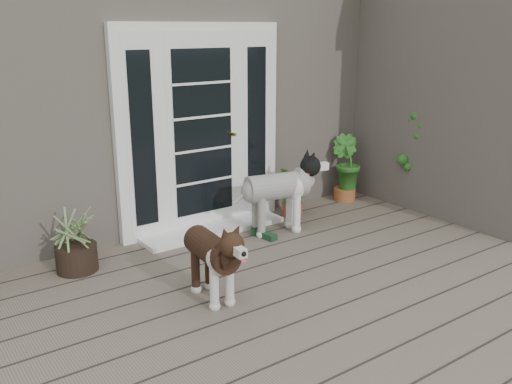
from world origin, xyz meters
TOP-DOWN VIEW (x-y plane):
  - deck at (0.00, 0.40)m, footprint 6.20×4.60m
  - house_main at (0.00, 4.65)m, footprint 7.40×4.00m
  - house_wing at (2.90, 1.50)m, footprint 1.60×2.40m
  - door_unit at (-0.20, 2.60)m, footprint 1.90×0.14m
  - door_step at (-0.20, 2.40)m, footprint 1.60×0.40m
  - brindle_dog at (-1.00, 1.09)m, footprint 0.37×0.77m
  - white_dog at (0.34, 1.99)m, footprint 0.94×0.55m
  - spider_plant at (-1.71, 2.25)m, footprint 0.71×0.71m
  - herb_a at (0.82, 2.32)m, footprint 0.60×0.60m
  - herb_b at (1.73, 2.40)m, footprint 0.48×0.48m
  - herb_c at (2.30, 2.10)m, footprint 0.38×0.38m
  - sapling at (2.24, 1.76)m, footprint 0.51×0.51m
  - clog_left at (0.14, 1.90)m, footprint 0.16×0.28m
  - clog_right at (0.17, 2.11)m, footprint 0.30×0.31m

SIDE VIEW (x-z plane):
  - deck at x=0.00m, z-range 0.00..0.12m
  - door_step at x=-0.20m, z-range 0.12..0.17m
  - clog_left at x=0.14m, z-range 0.12..0.20m
  - clog_right at x=0.17m, z-range 0.12..0.21m
  - herb_c at x=2.30m, z-range 0.12..0.64m
  - herb_a at x=0.82m, z-range 0.12..0.70m
  - herb_b at x=1.73m, z-range 0.12..0.73m
  - brindle_dog at x=-1.00m, z-range 0.12..0.74m
  - spider_plant at x=-1.71m, z-range 0.12..0.77m
  - white_dog at x=0.34m, z-range 0.12..0.86m
  - sapling at x=2.24m, z-range 0.12..1.58m
  - door_unit at x=-0.20m, z-range 0.12..2.27m
  - house_main at x=0.00m, z-range 0.00..3.10m
  - house_wing at x=2.90m, z-range 0.00..3.10m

